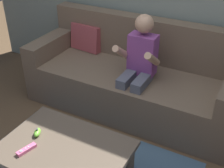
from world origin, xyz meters
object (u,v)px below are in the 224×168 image
(couch, at_px, (132,79))
(game_remote_pink_near_edge, at_px, (26,149))
(person_seated_on_couch, at_px, (138,65))
(coffee_table, at_px, (64,155))
(nunchuk_lime, at_px, (37,132))

(couch, height_order, game_remote_pink_near_edge, couch)
(person_seated_on_couch, height_order, coffee_table, person_seated_on_couch)
(coffee_table, bearing_deg, game_remote_pink_near_edge, -144.98)
(coffee_table, relative_size, game_remote_pink_near_edge, 5.93)
(couch, relative_size, person_seated_on_couch, 2.03)
(person_seated_on_couch, distance_m, nunchuk_lime, 1.08)
(couch, xyz_separation_m, game_remote_pink_near_edge, (-0.14, -1.37, 0.13))
(couch, height_order, nunchuk_lime, couch)
(person_seated_on_couch, relative_size, game_remote_pink_near_edge, 7.07)
(person_seated_on_couch, xyz_separation_m, coffee_table, (-0.08, -1.04, -0.23))
(game_remote_pink_near_edge, bearing_deg, couch, 84.07)
(game_remote_pink_near_edge, height_order, nunchuk_lime, nunchuk_lime)
(nunchuk_lime, bearing_deg, game_remote_pink_near_edge, -75.13)
(person_seated_on_couch, bearing_deg, game_remote_pink_near_edge, -103.05)
(coffee_table, xyz_separation_m, nunchuk_lime, (-0.24, 0.02, 0.09))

